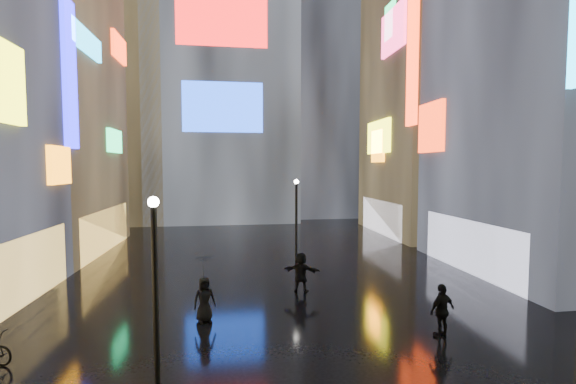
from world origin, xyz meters
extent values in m
plane|color=black|center=(0.00, 20.00, 0.00)|extent=(140.00, 140.00, 0.00)
cube|color=#FFC659|center=(-11.10, 14.00, 1.50)|extent=(0.20, 10.00, 3.00)
cube|color=orange|center=(-10.85, 18.32, 6.06)|extent=(0.25, 2.24, 1.94)
cube|color=#1414FF|center=(-10.85, 20.00, 11.00)|extent=(0.25, 1.40, 8.00)
cube|color=black|center=(-16.00, 26.00, 11.00)|extent=(10.00, 12.00, 22.00)
cube|color=#FFC659|center=(-11.10, 26.00, 1.50)|extent=(0.20, 10.00, 3.00)
cube|color=#1AED76|center=(-10.85, 27.82, 7.91)|extent=(0.25, 3.00, 1.71)
cube|color=#1AB7FB|center=(-10.85, 22.61, 13.61)|extent=(0.25, 4.84, 1.37)
cube|color=#FF310C|center=(-10.85, 29.70, 15.31)|extent=(0.25, 3.32, 1.94)
cube|color=black|center=(16.00, 17.00, 15.00)|extent=(10.00, 12.00, 30.00)
cube|color=white|center=(11.10, 17.00, 1.50)|extent=(0.20, 9.00, 3.00)
cube|color=#FF310C|center=(10.85, 21.12, 8.58)|extent=(0.25, 2.99, 3.26)
cube|color=#FF310C|center=(10.85, 24.00, 14.00)|extent=(0.25, 1.40, 10.00)
cube|color=black|center=(16.00, 30.00, 14.00)|extent=(10.00, 12.00, 28.00)
cube|color=white|center=(11.10, 30.00, 1.50)|extent=(0.20, 9.00, 3.00)
cube|color=#FBFF19|center=(10.85, 30.32, 8.66)|extent=(0.25, 4.92, 2.91)
cube|color=#FF3273|center=(10.85, 27.51, 17.02)|extent=(0.25, 4.36, 3.46)
cube|color=orange|center=(10.85, 30.44, 7.84)|extent=(0.25, 2.63, 2.87)
cube|color=#1AED76|center=(10.85, 28.19, 17.94)|extent=(0.25, 1.69, 2.90)
cube|color=black|center=(-3.00, 44.00, 21.00)|extent=(16.00, 14.00, 42.00)
cube|color=#FF1414|center=(-3.00, 36.90, 21.00)|extent=(9.00, 0.20, 6.00)
cube|color=#194CFF|center=(-3.00, 36.90, 12.00)|extent=(8.00, 0.20, 5.00)
cube|color=black|center=(9.00, 46.00, 17.00)|extent=(12.00, 12.00, 34.00)
cube|color=black|center=(-14.00, 42.00, 13.00)|extent=(10.00, 10.00, 26.00)
cylinder|color=black|center=(-4.20, 7.71, 2.50)|extent=(0.16, 0.16, 5.00)
sphere|color=white|center=(-4.20, 7.71, 5.05)|extent=(0.30, 0.30, 0.30)
cylinder|color=black|center=(1.86, 21.14, 2.50)|extent=(0.16, 0.16, 5.00)
sphere|color=white|center=(1.86, 21.14, 5.05)|extent=(0.30, 0.30, 0.30)
imported|color=black|center=(5.12, 9.55, 0.94)|extent=(1.19, 0.78, 1.88)
imported|color=black|center=(-3.25, 12.14, 0.86)|extent=(0.97, 0.78, 1.72)
imported|color=black|center=(1.07, 15.03, 0.96)|extent=(1.86, 1.18, 1.91)
imported|color=black|center=(-3.25, 12.14, 2.14)|extent=(1.23, 1.23, 0.84)
camera|label=1|loc=(-2.15, -2.75, 5.96)|focal=24.00mm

